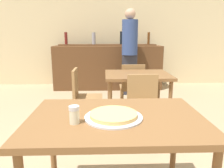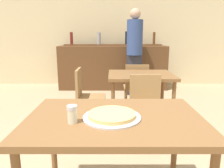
# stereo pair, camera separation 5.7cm
# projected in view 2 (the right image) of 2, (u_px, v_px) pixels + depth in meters

# --- Properties ---
(wall_back) EXTENTS (8.00, 0.05, 2.80)m
(wall_back) POSITION_uv_depth(u_px,v_px,m) (112.00, 31.00, 5.68)
(wall_back) COLOR beige
(wall_back) RESTS_ON ground_plane
(dining_table_near) EXTENTS (1.19, 0.83, 0.77)m
(dining_table_near) POSITION_uv_depth(u_px,v_px,m) (114.00, 127.00, 1.50)
(dining_table_near) COLOR brown
(dining_table_near) RESTS_ON ground_plane
(dining_table_far) EXTENTS (0.91, 0.75, 0.77)m
(dining_table_far) POSITION_uv_depth(u_px,v_px,m) (140.00, 81.00, 3.12)
(dining_table_far) COLOR brown
(dining_table_far) RESTS_ON ground_plane
(bar_counter) EXTENTS (2.60, 0.56, 1.05)m
(bar_counter) POSITION_uv_depth(u_px,v_px,m) (112.00, 67.00, 5.38)
(bar_counter) COLOR brown
(bar_counter) RESTS_ON ground_plane
(bar_back_shelf) EXTENTS (2.39, 0.24, 0.34)m
(bar_back_shelf) POSITION_uv_depth(u_px,v_px,m) (111.00, 43.00, 5.39)
(bar_back_shelf) COLOR brown
(bar_back_shelf) RESTS_ON bar_counter
(chair_far_side_front) EXTENTS (0.40, 0.40, 0.84)m
(chair_far_side_front) POSITION_uv_depth(u_px,v_px,m) (145.00, 105.00, 2.63)
(chair_far_side_front) COLOR olive
(chair_far_side_front) RESTS_ON ground_plane
(chair_far_side_back) EXTENTS (0.40, 0.40, 0.84)m
(chair_far_side_back) POSITION_uv_depth(u_px,v_px,m) (135.00, 85.00, 3.69)
(chair_far_side_back) COLOR olive
(chair_far_side_back) RESTS_ON ground_plane
(chair_far_side_left) EXTENTS (0.40, 0.40, 0.84)m
(chair_far_side_left) POSITION_uv_depth(u_px,v_px,m) (85.00, 93.00, 3.16)
(chair_far_side_left) COLOR olive
(chair_far_side_left) RESTS_ON ground_plane
(pizza_tray) EXTENTS (0.39, 0.39, 0.04)m
(pizza_tray) POSITION_uv_depth(u_px,v_px,m) (111.00, 116.00, 1.45)
(pizza_tray) COLOR silver
(pizza_tray) RESTS_ON dining_table_near
(cheese_shaker) EXTENTS (0.07, 0.07, 0.11)m
(cheese_shaker) POSITION_uv_depth(u_px,v_px,m) (71.00, 114.00, 1.36)
(cheese_shaker) COLOR beige
(cheese_shaker) RESTS_ON dining_table_near
(person_standing) EXTENTS (0.34, 0.34, 1.85)m
(person_standing) POSITION_uv_depth(u_px,v_px,m) (133.00, 49.00, 4.71)
(person_standing) COLOR #2D2D38
(person_standing) RESTS_ON ground_plane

